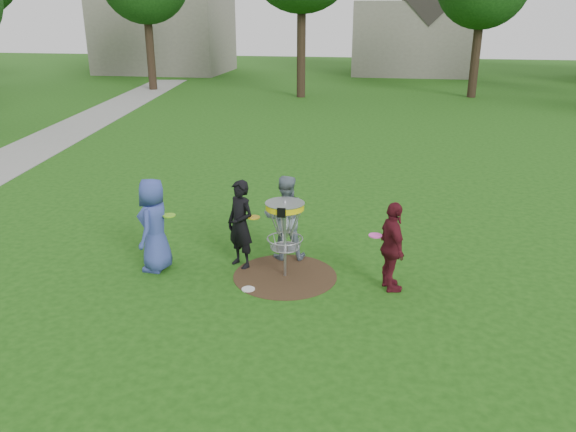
% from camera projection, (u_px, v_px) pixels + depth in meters
% --- Properties ---
extents(ground, '(100.00, 100.00, 0.00)m').
position_uv_depth(ground, '(285.00, 276.00, 9.73)').
color(ground, '#19470F').
rests_on(ground, ground).
extents(dirt_patch, '(1.80, 1.80, 0.01)m').
position_uv_depth(dirt_patch, '(285.00, 276.00, 9.73)').
color(dirt_patch, '#47331E').
rests_on(dirt_patch, ground).
extents(concrete_path, '(7.75, 39.92, 0.02)m').
position_uv_depth(concrete_path, '(33.00, 148.00, 18.75)').
color(concrete_path, '#9E9E99').
rests_on(concrete_path, ground).
extents(player_blue, '(0.54, 0.82, 1.66)m').
position_uv_depth(player_blue, '(154.00, 225.00, 9.73)').
color(player_blue, '#354492').
rests_on(player_blue, ground).
extents(player_black, '(0.69, 0.64, 1.59)m').
position_uv_depth(player_black, '(240.00, 224.00, 9.86)').
color(player_black, black).
rests_on(player_black, ground).
extents(player_grey, '(0.85, 0.70, 1.58)m').
position_uv_depth(player_grey, '(285.00, 217.00, 10.21)').
color(player_grey, slate).
rests_on(player_grey, ground).
extents(player_maroon, '(0.64, 0.96, 1.51)m').
position_uv_depth(player_maroon, '(392.00, 247.00, 9.02)').
color(player_maroon, '#57141E').
rests_on(player_maroon, ground).
extents(disc_on_grass, '(0.22, 0.22, 0.02)m').
position_uv_depth(disc_on_grass, '(248.00, 289.00, 9.25)').
color(disc_on_grass, silver).
rests_on(disc_on_grass, ground).
extents(disc_golf_basket, '(0.66, 0.67, 1.38)m').
position_uv_depth(disc_golf_basket, '(285.00, 221.00, 9.38)').
color(disc_golf_basket, '#9EA0A5').
rests_on(disc_golf_basket, ground).
extents(held_discs, '(3.74, 0.88, 0.11)m').
position_uv_depth(held_discs, '(269.00, 220.00, 9.55)').
color(held_discs, '#76D117').
rests_on(held_discs, ground).
extents(house_row, '(44.50, 10.65, 11.62)m').
position_uv_depth(house_row, '(440.00, 14.00, 38.14)').
color(house_row, gray).
rests_on(house_row, ground).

